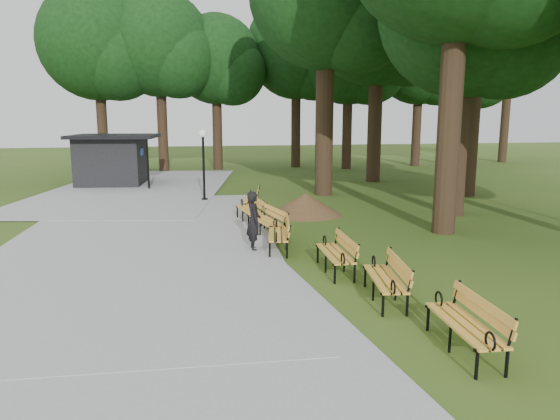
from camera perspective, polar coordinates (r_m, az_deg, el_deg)
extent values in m
plane|color=#314D16|center=(12.73, 1.24, -5.86)|extent=(100.00, 100.00, 0.00)
cube|color=#98989B|center=(15.45, -15.82, -3.21)|extent=(12.00, 38.00, 0.06)
imported|color=black|center=(13.69, -2.93, -1.24)|extent=(0.41, 0.60, 1.60)
cylinder|color=black|center=(21.94, -8.48, 4.59)|extent=(0.10, 0.10, 2.75)
sphere|color=white|center=(21.84, -8.58, 8.43)|extent=(0.32, 0.32, 0.32)
cone|color=#47301C|center=(18.59, 2.83, 0.64)|extent=(2.30, 2.30, 0.82)
cylinder|color=black|center=(16.32, 18.47, 11.94)|extent=(0.70, 0.70, 8.29)
cylinder|color=black|center=(19.45, 19.41, 9.06)|extent=(0.60, 0.60, 6.60)
sphere|color=black|center=(19.78, 20.14, 20.45)|extent=(6.10, 6.10, 6.10)
cylinder|color=black|center=(23.29, 4.98, 11.59)|extent=(0.80, 0.80, 8.10)
cylinder|color=black|center=(28.52, 10.54, 11.35)|extent=(0.76, 0.76, 8.21)
sphere|color=black|center=(29.03, 10.89, 21.01)|extent=(7.75, 7.75, 7.75)
cylinder|color=black|center=(24.39, 20.71, 9.79)|extent=(0.56, 0.56, 7.14)
sphere|color=black|center=(24.75, 21.38, 19.64)|extent=(5.11, 5.11, 5.11)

